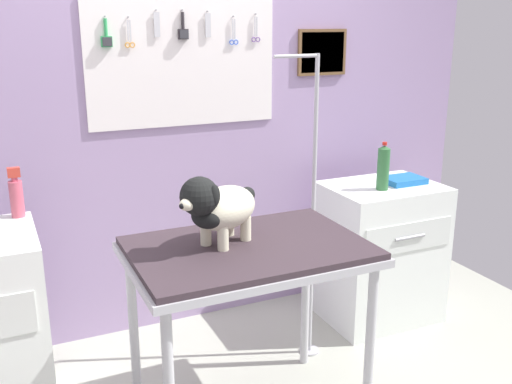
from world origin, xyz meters
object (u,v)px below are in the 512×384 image
grooming_arm (311,223)px  soda_bottle (383,168)px  grooming_table (248,263)px  cabinet_right (380,252)px  dog (218,207)px

grooming_arm → soda_bottle: size_ratio=5.88×
grooming_table → cabinet_right: grooming_table is taller
grooming_table → dog: 0.29m
grooming_arm → dog: (-0.65, -0.33, 0.27)m
grooming_arm → cabinet_right: size_ratio=1.92×
grooming_arm → soda_bottle: (0.55, 0.13, 0.22)m
grooming_table → grooming_arm: 0.65m
soda_bottle → dog: bearing=-159.0°
grooming_table → soda_bottle: 1.21m
grooming_table → cabinet_right: (1.15, 0.58, -0.36)m
grooming_table → grooming_arm: size_ratio=0.63×
grooming_arm → soda_bottle: grooming_arm is taller
soda_bottle → cabinet_right: bearing=46.7°
cabinet_right → soda_bottle: soda_bottle is taller
grooming_table → dog: (-0.12, 0.05, 0.26)m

